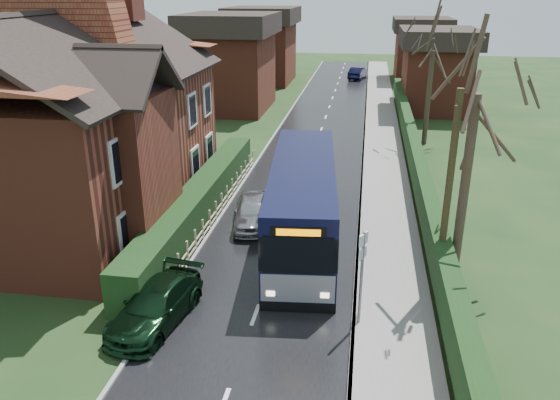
% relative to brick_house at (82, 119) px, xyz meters
% --- Properties ---
extents(ground, '(140.00, 140.00, 0.00)m').
position_rel_brick_house_xyz_m(ground, '(8.73, -4.78, -4.38)').
color(ground, '#2D411C').
rests_on(ground, ground).
extents(road, '(6.00, 100.00, 0.02)m').
position_rel_brick_house_xyz_m(road, '(8.73, 5.22, -4.37)').
color(road, black).
rests_on(road, ground).
extents(pavement, '(2.50, 100.00, 0.14)m').
position_rel_brick_house_xyz_m(pavement, '(12.98, 5.22, -4.31)').
color(pavement, slate).
rests_on(pavement, ground).
extents(kerb_right, '(0.12, 100.00, 0.14)m').
position_rel_brick_house_xyz_m(kerb_right, '(11.78, 5.22, -4.31)').
color(kerb_right, gray).
rests_on(kerb_right, ground).
extents(kerb_left, '(0.12, 100.00, 0.10)m').
position_rel_brick_house_xyz_m(kerb_left, '(5.68, 5.22, -4.33)').
color(kerb_left, gray).
rests_on(kerb_left, ground).
extents(front_hedge, '(1.20, 16.00, 1.60)m').
position_rel_brick_house_xyz_m(front_hedge, '(4.83, 0.22, -3.58)').
color(front_hedge, black).
rests_on(front_hedge, ground).
extents(picket_fence, '(0.10, 16.00, 0.90)m').
position_rel_brick_house_xyz_m(picket_fence, '(5.58, 0.22, -3.93)').
color(picket_fence, tan).
rests_on(picket_fence, ground).
extents(right_wall_hedge, '(0.60, 50.00, 1.80)m').
position_rel_brick_house_xyz_m(right_wall_hedge, '(14.53, 5.22, -3.36)').
color(right_wall_hedge, maroon).
rests_on(right_wall_hedge, ground).
extents(brick_house, '(9.30, 14.60, 10.30)m').
position_rel_brick_house_xyz_m(brick_house, '(0.00, 0.00, 0.00)').
color(brick_house, maroon).
rests_on(brick_house, ground).
extents(bus, '(3.39, 10.81, 3.23)m').
position_rel_brick_house_xyz_m(bus, '(9.54, -1.19, -2.77)').
color(bus, black).
rests_on(bus, ground).
extents(car_silver, '(2.08, 3.91, 1.26)m').
position_rel_brick_house_xyz_m(car_silver, '(7.23, 0.01, -3.74)').
color(car_silver, '#A8A8AD').
rests_on(car_silver, ground).
extents(car_green, '(2.26, 4.27, 1.18)m').
position_rel_brick_house_xyz_m(car_green, '(5.83, -7.60, -3.79)').
color(car_green, black).
rests_on(car_green, ground).
extents(car_distant, '(2.18, 4.14, 1.30)m').
position_rel_brick_house_xyz_m(car_distant, '(10.73, 40.70, -3.73)').
color(car_distant, black).
rests_on(car_distant, ground).
extents(bus_stop_sign, '(0.26, 0.45, 3.12)m').
position_rel_brick_house_xyz_m(bus_stop_sign, '(11.93, -6.83, -2.32)').
color(bus_stop_sign, slate).
rests_on(bus_stop_sign, ground).
extents(telegraph_pole, '(0.38, 0.84, 6.78)m').
position_rel_brick_house_xyz_m(telegraph_pole, '(14.53, -4.15, -0.95)').
color(telegraph_pole, '#2F2614').
rests_on(telegraph_pole, ground).
extents(tree_right_near, '(4.32, 4.32, 9.34)m').
position_rel_brick_house_xyz_m(tree_right_near, '(15.12, -3.60, 2.60)').
color(tree_right_near, '#3D2F24').
rests_on(tree_right_near, ground).
extents(tree_right_far, '(4.37, 4.37, 8.43)m').
position_rel_brick_house_xyz_m(tree_right_far, '(15.67, 14.46, 1.93)').
color(tree_right_far, '#31281D').
rests_on(tree_right_far, ground).
extents(tree_house_side, '(4.16, 4.16, 9.45)m').
position_rel_brick_house_xyz_m(tree_house_side, '(-4.54, 6.16, 2.68)').
color(tree_house_side, '#3C3023').
rests_on(tree_house_side, ground).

